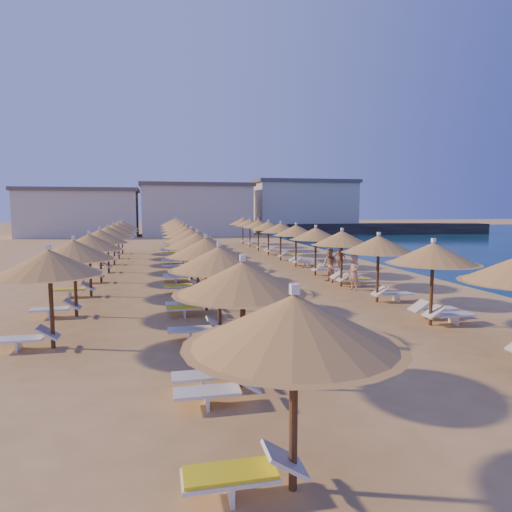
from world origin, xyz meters
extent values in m
plane|color=tan|center=(0.00, 0.00, 0.00)|extent=(220.00, 220.00, 0.00)
cube|color=black|center=(28.34, 42.52, 0.75)|extent=(30.26, 8.54, 1.50)
cube|color=beige|center=(-15.34, 45.20, 3.00)|extent=(15.00, 8.00, 6.00)
cube|color=#59514C|center=(-15.34, 45.20, 6.25)|extent=(15.60, 8.48, 0.50)
cube|color=beige|center=(0.34, 45.22, 3.40)|extent=(15.00, 8.00, 6.80)
cube|color=#59514C|center=(0.34, 45.22, 7.05)|extent=(15.60, 8.48, 0.50)
cube|color=beige|center=(17.10, 47.64, 3.80)|extent=(15.00, 8.00, 7.60)
cube|color=#59514C|center=(17.10, 47.64, 7.85)|extent=(15.60, 8.48, 0.50)
cylinder|color=brown|center=(3.80, -6.83, 1.17)|extent=(0.12, 0.12, 2.35)
cone|color=#A87230|center=(3.80, -6.83, 2.46)|extent=(2.87, 2.87, 0.71)
cone|color=#A87230|center=(3.80, -6.83, 2.16)|extent=(3.10, 3.10, 0.12)
cube|color=white|center=(3.80, -6.83, 2.88)|extent=(0.12, 0.12, 0.14)
cylinder|color=brown|center=(3.80, -2.99, 1.17)|extent=(0.12, 0.12, 2.35)
cone|color=#A87230|center=(3.80, -2.99, 2.46)|extent=(2.87, 2.87, 0.71)
cone|color=#A87230|center=(3.80, -2.99, 2.16)|extent=(3.10, 3.10, 0.12)
cube|color=white|center=(3.80, -2.99, 2.88)|extent=(0.12, 0.12, 0.14)
cylinder|color=brown|center=(3.80, 0.85, 1.17)|extent=(0.12, 0.12, 2.35)
cone|color=#A87230|center=(3.80, 0.85, 2.46)|extent=(2.87, 2.87, 0.71)
cone|color=#A87230|center=(3.80, 0.85, 2.16)|extent=(3.10, 3.10, 0.12)
cube|color=white|center=(3.80, 0.85, 2.88)|extent=(0.12, 0.12, 0.14)
cylinder|color=brown|center=(3.80, 4.70, 1.17)|extent=(0.12, 0.12, 2.35)
cone|color=#A87230|center=(3.80, 4.70, 2.46)|extent=(2.87, 2.87, 0.71)
cone|color=#A87230|center=(3.80, 4.70, 2.16)|extent=(3.10, 3.10, 0.12)
cube|color=white|center=(3.80, 4.70, 2.88)|extent=(0.12, 0.12, 0.14)
cylinder|color=brown|center=(3.80, 8.54, 1.17)|extent=(0.12, 0.12, 2.35)
cone|color=#A87230|center=(3.80, 8.54, 2.46)|extent=(2.87, 2.87, 0.71)
cone|color=#A87230|center=(3.80, 8.54, 2.16)|extent=(3.10, 3.10, 0.12)
cube|color=white|center=(3.80, 8.54, 2.88)|extent=(0.12, 0.12, 0.14)
cylinder|color=brown|center=(3.80, 12.38, 1.17)|extent=(0.12, 0.12, 2.35)
cone|color=#A87230|center=(3.80, 12.38, 2.46)|extent=(2.87, 2.87, 0.71)
cone|color=#A87230|center=(3.80, 12.38, 2.16)|extent=(3.10, 3.10, 0.12)
cube|color=white|center=(3.80, 12.38, 2.88)|extent=(0.12, 0.12, 0.14)
cylinder|color=brown|center=(3.80, 16.22, 1.17)|extent=(0.12, 0.12, 2.35)
cone|color=#A87230|center=(3.80, 16.22, 2.46)|extent=(2.87, 2.87, 0.71)
cone|color=#A87230|center=(3.80, 16.22, 2.16)|extent=(3.10, 3.10, 0.12)
cube|color=white|center=(3.80, 16.22, 2.88)|extent=(0.12, 0.12, 0.14)
cylinder|color=brown|center=(3.80, 20.07, 1.17)|extent=(0.12, 0.12, 2.35)
cone|color=#A87230|center=(3.80, 20.07, 2.46)|extent=(2.87, 2.87, 0.71)
cone|color=#A87230|center=(3.80, 20.07, 2.16)|extent=(3.10, 3.10, 0.12)
cube|color=white|center=(3.80, 20.07, 2.88)|extent=(0.12, 0.12, 0.14)
cylinder|color=brown|center=(3.80, 23.91, 1.17)|extent=(0.12, 0.12, 2.35)
cone|color=#A87230|center=(3.80, 23.91, 2.46)|extent=(2.87, 2.87, 0.71)
cone|color=#A87230|center=(3.80, 23.91, 2.16)|extent=(3.10, 3.10, 0.12)
cube|color=white|center=(3.80, 23.91, 2.88)|extent=(0.12, 0.12, 0.14)
cylinder|color=brown|center=(3.80, 27.75, 1.17)|extent=(0.12, 0.12, 2.35)
cone|color=#A87230|center=(3.80, 27.75, 2.46)|extent=(2.87, 2.87, 0.71)
cone|color=#A87230|center=(3.80, 27.75, 2.16)|extent=(3.10, 3.10, 0.12)
cube|color=white|center=(3.80, 27.75, 2.88)|extent=(0.12, 0.12, 0.14)
cylinder|color=brown|center=(-3.37, -14.52, 1.17)|extent=(0.12, 0.12, 2.35)
cone|color=#A87230|center=(-3.37, -14.52, 2.46)|extent=(2.87, 2.87, 0.71)
cone|color=#A87230|center=(-3.37, -14.52, 2.16)|extent=(3.10, 3.10, 0.12)
cube|color=white|center=(-3.37, -14.52, 2.88)|extent=(0.12, 0.12, 0.14)
cylinder|color=brown|center=(-3.37, -10.68, 1.17)|extent=(0.12, 0.12, 2.35)
cone|color=#A87230|center=(-3.37, -10.68, 2.46)|extent=(2.87, 2.87, 0.71)
cone|color=#A87230|center=(-3.37, -10.68, 2.16)|extent=(3.10, 3.10, 0.12)
cube|color=white|center=(-3.37, -10.68, 2.88)|extent=(0.12, 0.12, 0.14)
cylinder|color=brown|center=(-3.37, -6.83, 1.17)|extent=(0.12, 0.12, 2.35)
cone|color=#A87230|center=(-3.37, -6.83, 2.46)|extent=(2.87, 2.87, 0.71)
cone|color=#A87230|center=(-3.37, -6.83, 2.16)|extent=(3.10, 3.10, 0.12)
cube|color=white|center=(-3.37, -6.83, 2.88)|extent=(0.12, 0.12, 0.14)
cylinder|color=brown|center=(-3.37, -2.99, 1.17)|extent=(0.12, 0.12, 2.35)
cone|color=#A87230|center=(-3.37, -2.99, 2.46)|extent=(2.87, 2.87, 0.71)
cone|color=#A87230|center=(-3.37, -2.99, 2.16)|extent=(3.10, 3.10, 0.12)
cube|color=white|center=(-3.37, -2.99, 2.88)|extent=(0.12, 0.12, 0.14)
cylinder|color=brown|center=(-3.37, 0.85, 1.17)|extent=(0.12, 0.12, 2.35)
cone|color=#A87230|center=(-3.37, 0.85, 2.46)|extent=(2.87, 2.87, 0.71)
cone|color=#A87230|center=(-3.37, 0.85, 2.16)|extent=(3.10, 3.10, 0.12)
cube|color=white|center=(-3.37, 0.85, 2.88)|extent=(0.12, 0.12, 0.14)
cylinder|color=brown|center=(-3.37, 4.70, 1.17)|extent=(0.12, 0.12, 2.35)
cone|color=#A87230|center=(-3.37, 4.70, 2.46)|extent=(2.87, 2.87, 0.71)
cone|color=#A87230|center=(-3.37, 4.70, 2.16)|extent=(3.10, 3.10, 0.12)
cube|color=white|center=(-3.37, 4.70, 2.88)|extent=(0.12, 0.12, 0.14)
cylinder|color=brown|center=(-3.37, 8.54, 1.17)|extent=(0.12, 0.12, 2.35)
cone|color=#A87230|center=(-3.37, 8.54, 2.46)|extent=(2.87, 2.87, 0.71)
cone|color=#A87230|center=(-3.37, 8.54, 2.16)|extent=(3.10, 3.10, 0.12)
cube|color=white|center=(-3.37, 8.54, 2.88)|extent=(0.12, 0.12, 0.14)
cylinder|color=brown|center=(-3.37, 12.38, 1.17)|extent=(0.12, 0.12, 2.35)
cone|color=#A87230|center=(-3.37, 12.38, 2.46)|extent=(2.87, 2.87, 0.71)
cone|color=#A87230|center=(-3.37, 12.38, 2.16)|extent=(3.10, 3.10, 0.12)
cube|color=white|center=(-3.37, 12.38, 2.88)|extent=(0.12, 0.12, 0.14)
cylinder|color=brown|center=(-3.37, 16.22, 1.17)|extent=(0.12, 0.12, 2.35)
cone|color=#A87230|center=(-3.37, 16.22, 2.46)|extent=(2.87, 2.87, 0.71)
cone|color=#A87230|center=(-3.37, 16.22, 2.16)|extent=(3.10, 3.10, 0.12)
cube|color=white|center=(-3.37, 16.22, 2.88)|extent=(0.12, 0.12, 0.14)
cylinder|color=brown|center=(-3.37, 20.07, 1.17)|extent=(0.12, 0.12, 2.35)
cone|color=#A87230|center=(-3.37, 20.07, 2.46)|extent=(2.87, 2.87, 0.71)
cone|color=#A87230|center=(-3.37, 20.07, 2.16)|extent=(3.10, 3.10, 0.12)
cube|color=white|center=(-3.37, 20.07, 2.88)|extent=(0.12, 0.12, 0.14)
cylinder|color=brown|center=(-3.37, 23.91, 1.17)|extent=(0.12, 0.12, 2.35)
cone|color=#A87230|center=(-3.37, 23.91, 2.46)|extent=(2.87, 2.87, 0.71)
cone|color=#A87230|center=(-3.37, 23.91, 2.16)|extent=(3.10, 3.10, 0.12)
cube|color=white|center=(-3.37, 23.91, 2.88)|extent=(0.12, 0.12, 0.14)
cylinder|color=brown|center=(-3.37, 27.75, 1.17)|extent=(0.12, 0.12, 2.35)
cone|color=#A87230|center=(-3.37, 27.75, 2.46)|extent=(2.87, 2.87, 0.71)
cone|color=#A87230|center=(-3.37, 27.75, 2.16)|extent=(3.10, 3.10, 0.12)
cube|color=white|center=(-3.37, 27.75, 2.88)|extent=(0.12, 0.12, 0.14)
cylinder|color=brown|center=(-8.13, -6.83, 1.17)|extent=(0.12, 0.12, 2.35)
cone|color=#A87230|center=(-8.13, -6.83, 2.46)|extent=(2.87, 2.87, 0.71)
cone|color=#A87230|center=(-8.13, -6.83, 2.16)|extent=(3.10, 3.10, 0.12)
cube|color=white|center=(-8.13, -6.83, 2.88)|extent=(0.12, 0.12, 0.14)
cylinder|color=brown|center=(-8.13, -2.99, 1.17)|extent=(0.12, 0.12, 2.35)
cone|color=#A87230|center=(-8.13, -2.99, 2.46)|extent=(2.87, 2.87, 0.71)
cone|color=#A87230|center=(-8.13, -2.99, 2.16)|extent=(3.10, 3.10, 0.12)
cube|color=white|center=(-8.13, -2.99, 2.88)|extent=(0.12, 0.12, 0.14)
cylinder|color=brown|center=(-8.13, 0.85, 1.17)|extent=(0.12, 0.12, 2.35)
cone|color=#A87230|center=(-8.13, 0.85, 2.46)|extent=(2.87, 2.87, 0.71)
cone|color=#A87230|center=(-8.13, 0.85, 2.16)|extent=(3.10, 3.10, 0.12)
cube|color=white|center=(-8.13, 0.85, 2.88)|extent=(0.12, 0.12, 0.14)
cylinder|color=brown|center=(-8.13, 4.70, 1.17)|extent=(0.12, 0.12, 2.35)
cone|color=#A87230|center=(-8.13, 4.70, 2.46)|extent=(2.87, 2.87, 0.71)
cone|color=#A87230|center=(-8.13, 4.70, 2.16)|extent=(3.10, 3.10, 0.12)
cube|color=white|center=(-8.13, 4.70, 2.88)|extent=(0.12, 0.12, 0.14)
cylinder|color=brown|center=(-8.13, 8.54, 1.17)|extent=(0.12, 0.12, 2.35)
cone|color=#A87230|center=(-8.13, 8.54, 2.46)|extent=(2.87, 2.87, 0.71)
cone|color=#A87230|center=(-8.13, 8.54, 2.16)|extent=(3.10, 3.10, 0.12)
cube|color=white|center=(-8.13, 8.54, 2.88)|extent=(0.12, 0.12, 0.14)
cylinder|color=brown|center=(-8.13, 12.38, 1.17)|extent=(0.12, 0.12, 2.35)
cone|color=#A87230|center=(-8.13, 12.38, 2.46)|extent=(2.87, 2.87, 0.71)
cone|color=#A87230|center=(-8.13, 12.38, 2.16)|extent=(3.10, 3.10, 0.12)
cube|color=white|center=(-8.13, 12.38, 2.88)|extent=(0.12, 0.12, 0.14)
cylinder|color=brown|center=(-8.13, 16.22, 1.17)|extent=(0.12, 0.12, 2.35)
cone|color=#A87230|center=(-8.13, 16.22, 2.46)|extent=(2.87, 2.87, 0.71)
cone|color=#A87230|center=(-8.13, 16.22, 2.16)|extent=(3.10, 3.10, 0.12)
cube|color=white|center=(-8.13, 16.22, 2.88)|extent=(0.12, 0.12, 0.14)
cylinder|color=brown|center=(-8.13, 20.07, 1.17)|extent=(0.12, 0.12, 2.35)
cone|color=#A87230|center=(-8.13, 20.07, 2.46)|extent=(2.87, 2.87, 0.71)
cone|color=#A87230|center=(-8.13, 20.07, 2.16)|extent=(3.10, 3.10, 0.12)
cube|color=white|center=(-8.13, 20.07, 2.88)|extent=(0.12, 0.12, 0.14)
cube|color=white|center=(-4.27, -14.52, 0.32)|extent=(1.33, 0.58, 0.06)
cube|color=white|center=(-4.27, -14.52, 0.16)|extent=(0.06, 0.52, 0.32)
cube|color=white|center=(-3.49, -14.52, 0.46)|extent=(0.58, 0.58, 0.40)
cube|color=yellow|center=(-4.27, -14.52, 0.38)|extent=(1.28, 0.53, 0.05)
cube|color=white|center=(-4.27, -10.68, 0.32)|extent=(1.33, 0.58, 0.06)
cube|color=white|center=(-4.27, -10.68, 0.16)|extent=(0.06, 0.52, 0.32)
cube|color=white|center=(-3.49, -10.68, 0.46)|extent=(0.58, 0.58, 0.40)
cube|color=white|center=(-4.27, -11.58, 0.32)|extent=(1.33, 0.58, 0.06)
cube|color=white|center=(-4.27, -11.58, 0.16)|extent=(0.06, 0.52, 0.32)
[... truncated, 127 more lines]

